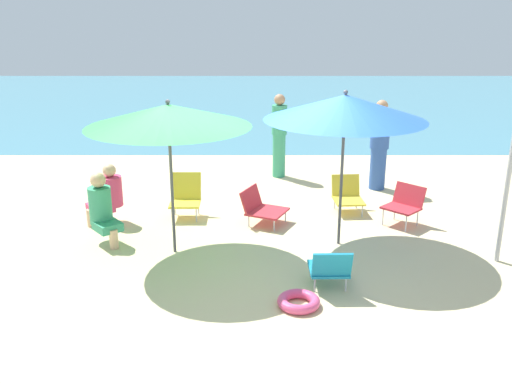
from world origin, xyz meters
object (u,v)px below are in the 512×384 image
Objects in this scene: beach_chair_b at (184,195)px; person_c at (106,194)px; beach_chair_a at (259,207)px; person_b at (377,145)px; warning_sign at (509,158)px; umbrella_green at (166,116)px; beach_chair_e at (402,203)px; person_d at (100,208)px; swim_ring at (297,301)px; beach_chair_c at (328,267)px; beach_chair_d at (345,194)px; person_a at (277,135)px; umbrella_blue at (343,107)px.

person_c is (-1.14, -0.29, 0.12)m from beach_chair_b.
person_b is at bearing 64.11° from beach_chair_a.
umbrella_green is at bearing -159.72° from warning_sign.
beach_chair_e is 4.43m from person_d.
beach_chair_b is 1.41× the size of swim_ring.
person_b is (3.30, 2.81, -1.04)m from umbrella_green.
beach_chair_b reaches higher than swim_ring.
swim_ring is at bearing 136.30° from beach_chair_c.
beach_chair_d is at bearing 155.41° from person_c.
beach_chair_e reaches higher than swim_ring.
beach_chair_e is at bearing 17.12° from umbrella_green.
person_d is (-2.20, -0.73, 0.25)m from beach_chair_a.
umbrella_green is 2.05m from beach_chair_b.
person_b reaches higher than beach_chair_e.
beach_chair_c is at bearing -44.88° from beach_chair_a.
beach_chair_c is 0.35× the size of person_b.
umbrella_green is 2.10m from person_c.
person_a is (-1.03, 1.97, 0.54)m from beach_chair_d.
beach_chair_a is at bearing -179.75° from warning_sign.
beach_chair_d is 2.29m from person_a.
person_c reaches higher than beach_chair_d.
beach_chair_c is at bearing 47.38° from swim_ring.
beach_chair_a is 2.81m from person_b.
umbrella_blue is at bearing -10.23° from beach_chair_e.
swim_ring is (-1.00, -3.09, -0.22)m from beach_chair_d.
person_c is at bearing 136.31° from umbrella_green.
beach_chair_b is 0.97× the size of beach_chair_e.
person_d is at bearing 65.74° from person_c.
person_c is 0.44× the size of warning_sign.
person_b is at bearing 144.57° from beach_chair_d.
beach_chair_a is 0.77× the size of person_d.
umbrella_green is 1.72m from person_d.
beach_chair_c is 1.18× the size of swim_ring.
beach_chair_a is 0.48× the size of person_a.
beach_chair_b is at bearing -88.42° from beach_chair_d.
beach_chair_c is 0.56× the size of person_d.
beach_chair_c is (1.96, -2.43, -0.08)m from beach_chair_b.
beach_chair_d is at bearing -87.15° from person_a.
person_a is (-0.71, 3.32, -1.09)m from umbrella_blue.
umbrella_green is 3.74× the size of beach_chair_c.
beach_chair_a is (1.17, 1.07, -1.59)m from umbrella_green.
beach_chair_e reaches higher than beach_chair_c.
beach_chair_a is at bearing 68.41° from person_d.
person_b reaches higher than beach_chair_b.
person_c is at bearing 54.34° from beach_chair_c.
person_b is at bearing -20.36° from beach_chair_c.
umbrella_blue reaches higher than beach_chair_e.
umbrella_blue is 2.96m from person_b.
beach_chair_d reaches higher than beach_chair_a.
person_a reaches higher than person_d.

